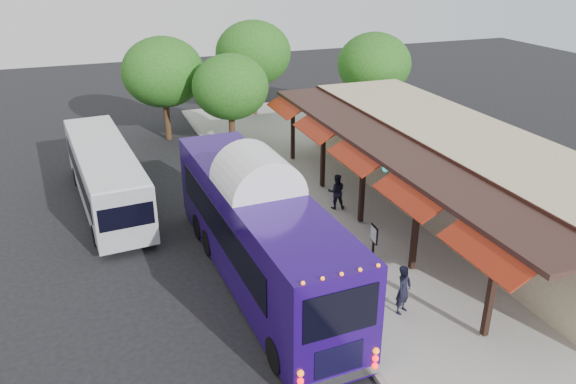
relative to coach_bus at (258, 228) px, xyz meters
name	(u,v)px	position (x,y,z in m)	size (l,w,h in m)	color
ground	(314,294)	(1.45, -1.50, -2.05)	(90.00, 90.00, 0.00)	black
sidewalk	(386,219)	(6.45, 2.50, -1.98)	(10.00, 40.00, 0.15)	#9E9B93
curb	(276,239)	(1.50, 2.50, -1.98)	(0.20, 40.00, 0.16)	gray
station_shelter	(457,171)	(9.83, 2.50, -0.21)	(8.15, 20.00, 3.60)	tan
coach_bus	(258,228)	(0.00, 0.00, 0.00)	(3.04, 12.06, 3.82)	#210862
city_bus	(105,174)	(-4.51, 8.28, -0.52)	(3.11, 10.48, 2.78)	#94979C
ped_a	(404,290)	(3.58, -3.58, -1.08)	(0.60, 0.39, 1.64)	black
ped_b	(336,192)	(4.85, 4.13, -1.11)	(0.78, 0.60, 1.60)	black
ped_c	(241,159)	(2.05, 9.54, -1.12)	(0.92, 0.38, 1.57)	black
ped_d	(290,195)	(2.84, 4.48, -1.10)	(1.04, 0.60, 1.61)	black
sign_board	(374,236)	(4.41, -0.12, -1.07)	(0.10, 0.56, 1.23)	black
tree_left	(230,87)	(2.76, 13.76, 1.57)	(4.26, 4.26, 5.45)	#382314
tree_mid	(253,53)	(6.01, 19.94, 2.22)	(5.00, 5.00, 6.41)	#382314
tree_right	(374,64)	(12.52, 15.30, 1.89)	(4.63, 4.63, 5.93)	#382314
tree_far	(163,72)	(-0.41, 16.87, 2.02)	(4.77, 4.77, 6.11)	#382314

